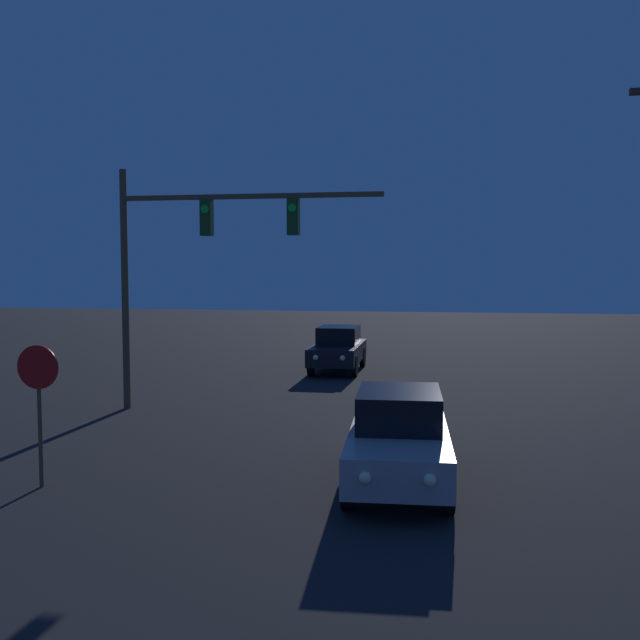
# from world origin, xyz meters

# --- Properties ---
(car_near) EXTENTS (1.83, 4.22, 1.58)m
(car_near) POSITION_xyz_m (1.80, 11.40, 0.80)
(car_near) COLOR #99999E
(car_near) RESTS_ON ground_plane
(car_far) EXTENTS (1.68, 4.17, 1.58)m
(car_far) POSITION_xyz_m (-1.16, 24.50, 0.80)
(car_far) COLOR black
(car_far) RESTS_ON ground_plane
(traffic_signal_mast) EXTENTS (6.73, 0.30, 6.14)m
(traffic_signal_mast) POSITION_xyz_m (-3.75, 16.79, 4.18)
(traffic_signal_mast) COLOR brown
(traffic_signal_mast) RESTS_ON ground_plane
(stop_sign) EXTENTS (0.73, 0.07, 2.37)m
(stop_sign) POSITION_xyz_m (-4.04, 10.25, 1.66)
(stop_sign) COLOR brown
(stop_sign) RESTS_ON ground_plane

